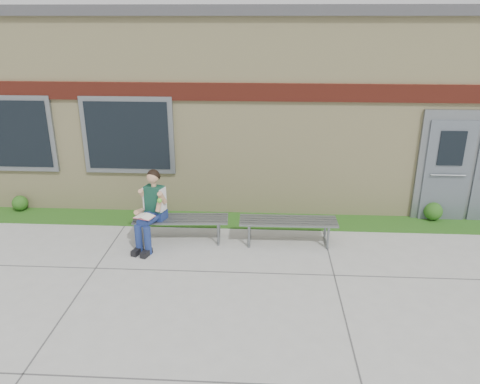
{
  "coord_description": "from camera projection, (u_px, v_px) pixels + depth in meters",
  "views": [
    {
      "loc": [
        -0.16,
        -6.28,
        3.99
      ],
      "look_at": [
        -0.62,
        1.7,
        0.98
      ],
      "focal_mm": 35.0,
      "sensor_mm": 36.0,
      "label": 1
    }
  ],
  "objects": [
    {
      "name": "bench_right",
      "position": [
        288.0,
        225.0,
        8.66
      ],
      "size": [
        1.8,
        0.52,
        0.47
      ],
      "rotation": [
        0.0,
        0.0,
        0.01
      ],
      "color": "slate",
      "rests_on": "ground"
    },
    {
      "name": "shrub_east",
      "position": [
        433.0,
        211.0,
        9.68
      ],
      "size": [
        0.38,
        0.38,
        0.38
      ],
      "primitive_type": "sphere",
      "color": "#265015",
      "rests_on": "grass_strip"
    },
    {
      "name": "shrub_mid",
      "position": [
        154.0,
        206.0,
        10.0
      ],
      "size": [
        0.35,
        0.35,
        0.35
      ],
      "primitive_type": "sphere",
      "color": "#265015",
      "rests_on": "grass_strip"
    },
    {
      "name": "school_building",
      "position": [
        273.0,
        94.0,
        12.12
      ],
      "size": [
        16.2,
        6.22,
        4.2
      ],
      "color": "beige",
      "rests_on": "ground"
    },
    {
      "name": "shrub_west",
      "position": [
        20.0,
        203.0,
        10.16
      ],
      "size": [
        0.33,
        0.33,
        0.33
      ],
      "primitive_type": "sphere",
      "color": "#265015",
      "rests_on": "grass_strip"
    },
    {
      "name": "grass_strip",
      "position": [
        272.0,
        221.0,
        9.69
      ],
      "size": [
        16.0,
        0.8,
        0.02
      ],
      "primitive_type": "cube",
      "color": "#265015",
      "rests_on": "ground"
    },
    {
      "name": "bench_left",
      "position": [
        181.0,
        223.0,
        8.78
      ],
      "size": [
        1.78,
        0.59,
        0.46
      ],
      "rotation": [
        0.0,
        0.0,
        0.06
      ],
      "color": "slate",
      "rests_on": "ground"
    },
    {
      "name": "girl",
      "position": [
        151.0,
        208.0,
        8.47
      ],
      "size": [
        0.59,
        0.92,
        1.42
      ],
      "rotation": [
        0.0,
        0.0,
        -0.31
      ],
      "color": "navy",
      "rests_on": "ground"
    },
    {
      "name": "ground",
      "position": [
        274.0,
        290.0,
        7.27
      ],
      "size": [
        80.0,
        80.0,
        0.0
      ],
      "primitive_type": "plane",
      "color": "#9E9E99",
      "rests_on": "ground"
    }
  ]
}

